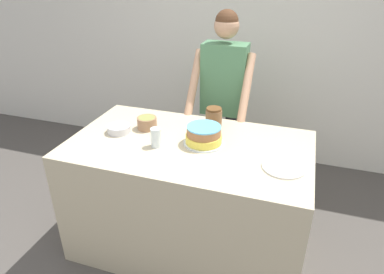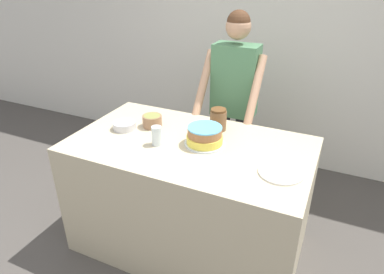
{
  "view_description": "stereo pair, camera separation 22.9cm",
  "coord_description": "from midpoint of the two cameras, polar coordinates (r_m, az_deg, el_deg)",
  "views": [
    {
      "loc": [
        0.68,
        -1.51,
        2.03
      ],
      "look_at": [
        0.04,
        0.44,
        0.99
      ],
      "focal_mm": 32.0,
      "sensor_mm": 36.0,
      "label": 1
    },
    {
      "loc": [
        0.9,
        -1.42,
        2.03
      ],
      "look_at": [
        0.04,
        0.44,
        0.99
      ],
      "focal_mm": 32.0,
      "sensor_mm": 36.0,
      "label": 2
    }
  ],
  "objects": [
    {
      "name": "person_baker",
      "position": [
        3.02,
        3.11,
        7.88
      ],
      "size": [
        0.51,
        0.47,
        1.71
      ],
      "color": "#2D2D38",
      "rests_on": "ground_plane"
    },
    {
      "name": "counter",
      "position": [
        2.63,
        -3.03,
        -9.89
      ],
      "size": [
        1.68,
        0.97,
        0.91
      ],
      "color": "#C6B793",
      "rests_on": "ground_plane"
    },
    {
      "name": "drinking_glass",
      "position": [
        2.34,
        -8.85,
        -0.16
      ],
      "size": [
        0.07,
        0.07,
        0.14
      ],
      "color": "silver",
      "rests_on": "counter"
    },
    {
      "name": "frosting_bowl_pink",
      "position": [
        2.61,
        -14.59,
        1.32
      ],
      "size": [
        0.17,
        0.17,
        0.06
      ],
      "color": "silver",
      "rests_on": "counter"
    },
    {
      "name": "stoneware_jar",
      "position": [
        2.56,
        1.08,
        3.05
      ],
      "size": [
        0.12,
        0.12,
        0.17
      ],
      "color": "brown",
      "rests_on": "counter"
    },
    {
      "name": "ceramic_plate",
      "position": [
        2.15,
        12.13,
        -5.01
      ],
      "size": [
        0.27,
        0.27,
        0.01
      ],
      "color": "white",
      "rests_on": "counter"
    },
    {
      "name": "frosting_bowl_olive",
      "position": [
        2.61,
        -10.02,
        2.34
      ],
      "size": [
        0.15,
        0.15,
        0.09
      ],
      "color": "#936B4C",
      "rests_on": "counter"
    },
    {
      "name": "wall_back",
      "position": [
        3.74,
        6.02,
        15.63
      ],
      "size": [
        10.0,
        0.05,
        2.6
      ],
      "color": "silver",
      "rests_on": "ground_plane"
    },
    {
      "name": "cake",
      "position": [
        2.35,
        -0.81,
        0.21
      ],
      "size": [
        0.28,
        0.28,
        0.13
      ],
      "color": "silver",
      "rests_on": "counter"
    }
  ]
}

